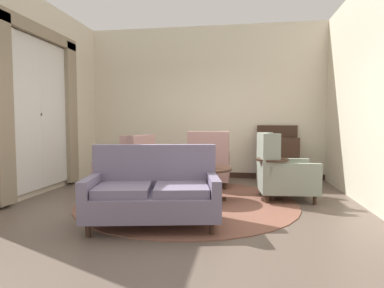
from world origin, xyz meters
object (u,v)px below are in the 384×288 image
armchair_back_corner (130,170)px  sideboard (277,156)px  coffee_table (204,173)px  side_table (272,176)px  settee (153,192)px  porcelain_vase (203,158)px  armchair_beside_settee (209,164)px  armchair_foreground_right (281,172)px

armchair_back_corner → sideboard: sideboard is taller
coffee_table → side_table: (1.07, 0.08, -0.03)m
coffee_table → armchair_back_corner: (-1.30, 0.20, 0.00)m
settee → sideboard: 3.74m
armchair_back_corner → side_table: (2.37, -0.11, -0.03)m
settee → side_table: size_ratio=2.46×
settee → armchair_back_corner: armchair_back_corner is taller
porcelain_vase → coffee_table: bearing=82.0°
porcelain_vase → armchair_back_corner: 1.34m
armchair_back_corner → sideboard: 3.18m
armchair_back_corner → armchair_beside_settee: size_ratio=0.96×
coffee_table → settee: 1.39m
porcelain_vase → armchair_foreground_right: bearing=13.2°
sideboard → side_table: bearing=-98.6°
armchair_back_corner → side_table: size_ratio=1.52×
armchair_beside_settee → sideboard: 1.60m
porcelain_vase → side_table: porcelain_vase is taller
armchair_foreground_right → armchair_beside_settee: bearing=50.3°
sideboard → settee: bearing=-119.0°
armchair_beside_settee → sideboard: (1.37, 0.82, 0.08)m
settee → armchair_back_corner: size_ratio=1.62×
settee → armchair_beside_settee: bearing=69.1°
armchair_beside_settee → settee: bearing=79.2°
settee → armchair_foreground_right: bearing=32.3°
coffee_table → armchair_foreground_right: 1.25m
porcelain_vase → side_table: bearing=5.9°
settee → sideboard: size_ratio=1.41×
coffee_table → armchair_foreground_right: (1.22, 0.26, 0.01)m
porcelain_vase → armchair_foreground_right: armchair_foreground_right is taller
porcelain_vase → sideboard: bearing=55.7°
coffee_table → side_table: side_table is taller
settee → side_table: bearing=31.6°
armchair_back_corner → armchair_beside_settee: (1.28, 0.94, 0.01)m
armchair_beside_settee → side_table: (1.09, -1.05, -0.04)m
settee → armchair_foreground_right: 2.31m
settee → armchair_beside_settee: (0.44, 2.45, 0.05)m
coffee_table → armchair_foreground_right: bearing=12.0°
armchair_foreground_right → armchair_beside_settee: size_ratio=1.00×
coffee_table → armchair_beside_settee: (-0.02, 1.14, 0.01)m
settee → armchair_beside_settee: armchair_beside_settee is taller
porcelain_vase → sideboard: 2.41m
porcelain_vase → armchair_beside_settee: size_ratio=0.31×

